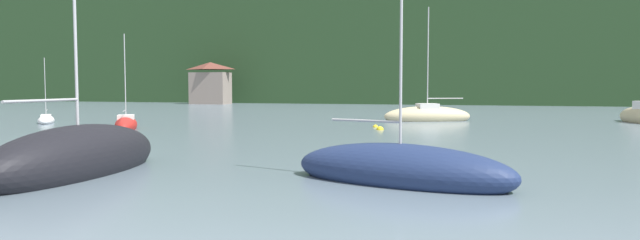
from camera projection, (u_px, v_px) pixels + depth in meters
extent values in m
cube|color=#264223|center=(443.00, 48.00, 107.24)|extent=(352.00, 45.55, 21.29)
ellipsoid|color=#2D4C28|center=(250.00, 68.00, 131.71)|extent=(246.40, 31.88, 58.34)
cube|color=gray|center=(210.00, 88.00, 90.24)|extent=(6.25, 3.42, 5.26)
pyramid|color=brown|center=(210.00, 66.00, 90.01)|extent=(6.57, 3.59, 1.20)
ellipsoid|color=black|center=(79.00, 159.00, 17.82)|extent=(3.13, 8.31, 2.26)
cylinder|color=#ADADB2|center=(43.00, 101.00, 16.18)|extent=(0.34, 3.12, 0.09)
ellipsoid|color=white|center=(46.00, 121.00, 43.16)|extent=(3.50, 3.92, 0.83)
cylinder|color=#B7B7BC|center=(45.00, 88.00, 43.00)|extent=(0.05, 0.05, 4.77)
cylinder|color=#ADADB2|center=(47.00, 110.00, 43.82)|extent=(1.01, 1.23, 0.04)
cube|color=silver|center=(46.00, 116.00, 43.13)|extent=(1.26, 1.33, 0.27)
ellipsoid|color=#CCBC8E|center=(427.00, 116.00, 45.73)|extent=(7.76, 4.98, 1.72)
cylinder|color=#B7B7BC|center=(428.00, 59.00, 45.44)|extent=(0.09, 0.09, 8.68)
cylinder|color=#ADADB2|center=(445.00, 98.00, 45.79)|extent=(2.89, 1.25, 0.08)
cube|color=silver|center=(427.00, 107.00, 45.69)|extent=(2.13, 2.07, 0.61)
ellipsoid|color=navy|center=(400.00, 171.00, 16.26)|extent=(7.37, 4.06, 1.63)
cylinder|color=#B7B7BC|center=(401.00, 13.00, 15.98)|extent=(0.08, 0.08, 8.48)
cylinder|color=#ADADB2|center=(365.00, 121.00, 16.79)|extent=(2.30, 0.69, 0.08)
ellipsoid|color=red|center=(126.00, 125.00, 36.97)|extent=(3.86, 5.00, 1.18)
cylinder|color=#B7B7BC|center=(125.00, 77.00, 36.77)|extent=(0.06, 0.06, 5.88)
cylinder|color=#ADADB2|center=(124.00, 111.00, 35.85)|extent=(1.21, 1.89, 0.05)
cube|color=silver|center=(126.00, 118.00, 36.94)|extent=(1.52, 1.57, 0.39)
sphere|color=yellow|center=(375.00, 127.00, 38.50)|extent=(0.39, 0.39, 0.39)
sphere|color=yellow|center=(380.00, 130.00, 36.18)|extent=(0.50, 0.50, 0.50)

